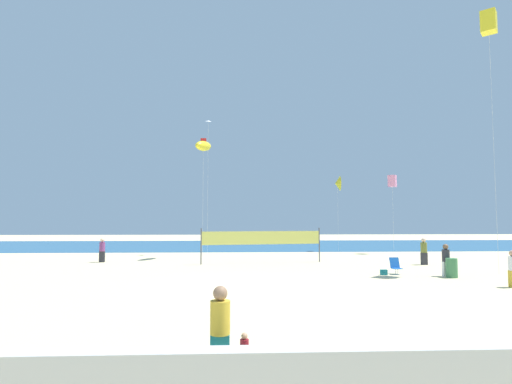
% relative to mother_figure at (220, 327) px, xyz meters
% --- Properties ---
extents(ground_plane, '(120.00, 120.00, 0.00)m').
position_rel_mother_figure_xyz_m(ground_plane, '(0.71, 10.37, -0.91)').
color(ground_plane, beige).
extents(ocean_band, '(120.00, 20.00, 0.01)m').
position_rel_mother_figure_xyz_m(ocean_band, '(0.71, 38.62, -0.90)').
color(ocean_band, '#28608C').
rests_on(ocean_band, ground).
extents(boardwalk_ledge, '(28.00, 0.44, 0.80)m').
position_rel_mother_figure_xyz_m(boardwalk_ledge, '(0.71, -1.01, -0.51)').
color(boardwalk_ledge, beige).
rests_on(boardwalk_ledge, ground).
extents(mother_figure, '(0.39, 0.39, 1.70)m').
position_rel_mother_figure_xyz_m(mother_figure, '(0.00, 0.00, 0.00)').
color(mother_figure, '#19727A').
rests_on(mother_figure, ground).
extents(toddler_figure, '(0.17, 0.17, 0.76)m').
position_rel_mother_figure_xyz_m(toddler_figure, '(0.48, 0.13, -0.50)').
color(toddler_figure, '#EA7260').
rests_on(toddler_figure, ground).
extents(beachgoer_charcoal_shirt, '(0.39, 0.39, 1.69)m').
position_rel_mother_figure_xyz_m(beachgoer_charcoal_shirt, '(11.32, 12.83, -0.00)').
color(beachgoer_charcoal_shirt, white).
rests_on(beachgoer_charcoal_shirt, ground).
extents(beachgoer_olive_shirt, '(0.40, 0.40, 1.76)m').
position_rel_mother_figure_xyz_m(beachgoer_olive_shirt, '(12.66, 18.15, 0.03)').
color(beachgoer_olive_shirt, '#2D2D33').
rests_on(beachgoer_olive_shirt, ground).
extents(beachgoer_plum_shirt, '(0.38, 0.38, 1.68)m').
position_rel_mother_figure_xyz_m(beachgoer_plum_shirt, '(-9.17, 20.70, -0.01)').
color(beachgoer_plum_shirt, '#2D2D33').
rests_on(beachgoer_plum_shirt, ground).
extents(folding_beach_chair, '(0.52, 0.65, 0.89)m').
position_rel_mother_figure_xyz_m(folding_beach_chair, '(9.01, 13.85, -0.44)').
color(folding_beach_chair, '#1959B2').
rests_on(folding_beach_chair, ground).
extents(trash_barrel, '(0.57, 0.57, 0.99)m').
position_rel_mother_figure_xyz_m(trash_barrel, '(11.39, 12.40, -0.41)').
color(trash_barrel, '#3F7F4C').
rests_on(trash_barrel, ground).
extents(volleyball_net, '(8.28, 1.44, 2.40)m').
position_rel_mother_figure_xyz_m(volleyball_net, '(2.00, 19.58, 0.73)').
color(volleyball_net, '#4C4C51').
rests_on(volleyball_net, ground).
extents(beach_handbag, '(0.36, 0.18, 0.29)m').
position_rel_mother_figure_xyz_m(beach_handbag, '(8.21, 13.47, -0.76)').
color(beach_handbag, '#19727A').
rests_on(beach_handbag, ground).
extents(kite_white_diamond, '(0.56, 0.56, 11.72)m').
position_rel_mother_figure_xyz_m(kite_white_diamond, '(-2.28, 26.64, 10.29)').
color(kite_white_diamond, silver).
rests_on(kite_white_diamond, ground).
extents(kite_pink_box, '(0.90, 0.90, 6.91)m').
position_rel_mother_figure_xyz_m(kite_pink_box, '(14.04, 26.78, 5.48)').
color(kite_pink_box, silver).
rests_on(kite_pink_box, ground).
extents(kite_yellow_inflatable, '(1.60, 2.46, 9.35)m').
position_rel_mother_figure_xyz_m(kite_yellow_inflatable, '(-2.39, 23.15, 7.83)').
color(kite_yellow_inflatable, silver).
rests_on(kite_yellow_inflatable, ground).
extents(kite_yellow_delta, '(0.57, 1.45, 7.14)m').
position_rel_mother_figure_xyz_m(kite_yellow_delta, '(9.87, 29.71, 5.52)').
color(kite_yellow_delta, silver).
rests_on(kite_yellow_delta, ground).
extents(kite_yellow_box, '(1.09, 1.09, 14.88)m').
position_rel_mother_figure_xyz_m(kite_yellow_box, '(14.64, 13.54, 13.33)').
color(kite_yellow_box, silver).
rests_on(kite_yellow_box, ground).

